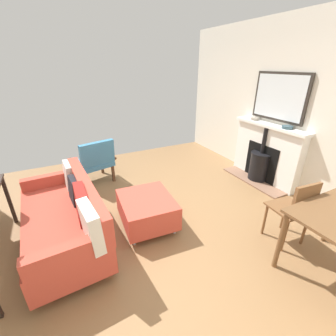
{
  "coord_description": "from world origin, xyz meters",
  "views": [
    {
      "loc": [
        0.82,
        2.48,
        2.03
      ],
      "look_at": [
        -0.51,
        -0.16,
        0.68
      ],
      "focal_mm": 24.29,
      "sensor_mm": 36.0,
      "label": 1
    }
  ],
  "objects": [
    {
      "name": "mantel_bowl_near",
      "position": [
        -2.55,
        -0.58,
        1.1
      ],
      "size": [
        0.14,
        0.14,
        0.05
      ],
      "color": "#9E9384",
      "rests_on": "fireplace"
    },
    {
      "name": "ottoman",
      "position": [
        -0.07,
        0.07,
        0.25
      ],
      "size": [
        0.73,
        0.84,
        0.42
      ],
      "color": "#B2B2B7",
      "rests_on": "ground"
    },
    {
      "name": "mirror_over_mantel",
      "position": [
        -2.64,
        -0.21,
        1.53
      ],
      "size": [
        0.04,
        1.02,
        0.79
      ],
      "color": "#2D2823"
    },
    {
      "name": "mantel_bowl_far",
      "position": [
        -2.55,
        0.12,
        1.1
      ],
      "size": [
        0.17,
        0.17,
        0.05
      ],
      "color": "#334C56",
      "rests_on": "fireplace"
    },
    {
      "name": "fireplace",
      "position": [
        -2.54,
        -0.21,
        0.47
      ],
      "size": [
        0.49,
        1.45,
        1.07
      ],
      "color": "brown",
      "rests_on": "ground"
    },
    {
      "name": "armchair_accent",
      "position": [
        0.29,
        -1.48,
        0.46
      ],
      "size": [
        0.78,
        0.71,
        0.84
      ],
      "color": "#4C3321",
      "rests_on": "ground"
    },
    {
      "name": "sofa",
      "position": [
        0.9,
        -0.06,
        0.35
      ],
      "size": [
        0.9,
        1.77,
        0.83
      ],
      "color": "#B2B2B7",
      "rests_on": "ground"
    },
    {
      "name": "ground_plane",
      "position": [
        0.0,
        0.0,
        -0.0
      ],
      "size": [
        5.45,
        5.46,
        0.01
      ],
      "primitive_type": "cube",
      "color": "olive"
    },
    {
      "name": "dining_chair_near_fireplace",
      "position": [
        -1.48,
        1.19,
        0.52
      ],
      "size": [
        0.44,
        0.44,
        0.87
      ],
      "color": "brown",
      "rests_on": "ground"
    },
    {
      "name": "wall_left",
      "position": [
        -2.73,
        0.0,
        1.38
      ],
      "size": [
        0.12,
        5.46,
        2.76
      ],
      "primitive_type": "cube",
      "color": "silver",
      "rests_on": "ground"
    }
  ]
}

